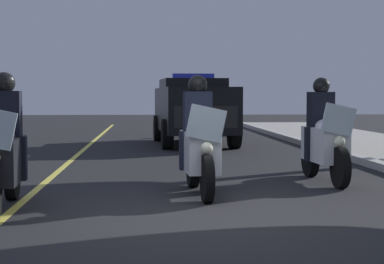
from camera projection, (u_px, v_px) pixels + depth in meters
The scene contains 7 objects.
ground_plane at pixel (202, 218), 7.53m from camera, with size 80.00×80.00×0.00m, color black.
lane_stripe_center at pixel (1, 220), 7.37m from camera, with size 48.00×0.12×0.01m, color #E0D14C.
police_motorcycle_lead_left at pixel (3, 153), 8.08m from camera, with size 2.14×0.60×1.72m.
police_motorcycle_lead_right at pixel (199, 146), 9.30m from camera, with size 2.14×0.60×1.72m.
police_motorcycle_trailing at pixel (324, 140), 10.60m from camera, with size 2.14×0.60×1.72m.
police_suv at pixel (193, 108), 18.70m from camera, with size 5.00×2.30×2.05m.
cyclist_background at pixel (232, 111), 23.27m from camera, with size 1.76×0.33×1.69m.
Camera 1 is at (7.43, -0.63, 1.42)m, focal length 60.66 mm.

